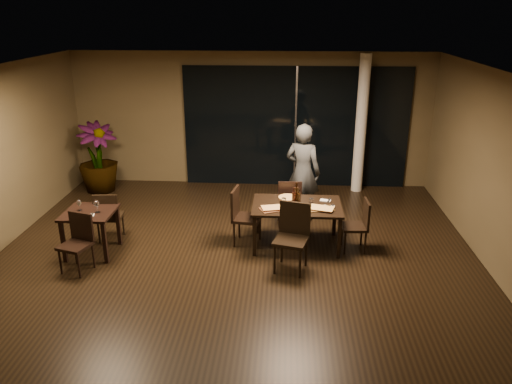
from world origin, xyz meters
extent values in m
plane|color=black|center=(0.00, 0.00, 0.00)|extent=(8.00, 8.00, 0.00)
cube|color=brown|center=(0.00, 4.05, 1.50)|extent=(8.00, 0.10, 3.00)
cube|color=brown|center=(0.00, -4.05, 1.50)|extent=(8.00, 0.10, 3.00)
cube|color=brown|center=(4.05, 0.00, 1.50)|extent=(0.10, 8.00, 3.00)
cube|color=white|center=(0.00, 0.00, 3.02)|extent=(8.00, 8.00, 0.04)
cube|color=black|center=(1.00, 3.96, 1.35)|extent=(5.00, 0.06, 2.70)
cylinder|color=silver|center=(2.40, 3.65, 1.50)|extent=(0.24, 0.24, 3.00)
cube|color=black|center=(1.00, 0.80, 0.73)|extent=(1.50, 1.00, 0.04)
cube|color=black|center=(0.31, 0.36, 0.35)|extent=(0.06, 0.06, 0.71)
cube|color=black|center=(1.69, 0.36, 0.35)|extent=(0.06, 0.06, 0.71)
cube|color=black|center=(0.31, 1.24, 0.35)|extent=(0.06, 0.06, 0.71)
cube|color=black|center=(1.69, 1.24, 0.35)|extent=(0.06, 0.06, 0.71)
cube|color=black|center=(-2.40, 0.30, 0.73)|extent=(0.80, 0.80, 0.04)
cube|color=black|center=(-2.74, -0.04, 0.35)|extent=(0.06, 0.06, 0.71)
cube|color=black|center=(-2.06, -0.04, 0.35)|extent=(0.06, 0.06, 0.71)
cube|color=black|center=(-2.74, 0.64, 0.35)|extent=(0.06, 0.06, 0.71)
cube|color=black|center=(-2.06, 0.64, 0.35)|extent=(0.06, 0.06, 0.71)
cube|color=black|center=(0.87, 1.66, 0.44)|extent=(0.46, 0.46, 0.05)
cylinder|color=black|center=(1.03, 1.85, 0.22)|extent=(0.04, 0.04, 0.44)
cylinder|color=black|center=(0.68, 1.83, 0.22)|extent=(0.04, 0.04, 0.44)
cylinder|color=black|center=(1.06, 1.50, 0.22)|extent=(0.04, 0.04, 0.44)
cylinder|color=black|center=(0.71, 1.48, 0.22)|extent=(0.04, 0.04, 0.44)
cube|color=black|center=(0.88, 1.47, 0.68)|extent=(0.43, 0.07, 0.49)
cube|color=black|center=(0.90, -0.08, 0.50)|extent=(0.60, 0.60, 0.06)
cylinder|color=black|center=(0.66, -0.22, 0.25)|extent=(0.04, 0.04, 0.50)
cylinder|color=black|center=(1.04, -0.33, 0.25)|extent=(0.04, 0.04, 0.50)
cylinder|color=black|center=(0.76, 0.17, 0.25)|extent=(0.04, 0.04, 0.50)
cylinder|color=black|center=(1.15, 0.06, 0.25)|extent=(0.04, 0.04, 0.50)
cube|color=black|center=(0.96, 0.14, 0.78)|extent=(0.49, 0.17, 0.56)
cube|color=black|center=(0.15, 0.82, 0.47)|extent=(0.52, 0.52, 0.05)
cylinder|color=black|center=(0.31, 0.61, 0.24)|extent=(0.04, 0.04, 0.47)
cylinder|color=black|center=(0.37, 0.98, 0.24)|extent=(0.04, 0.04, 0.47)
cylinder|color=black|center=(-0.06, 0.66, 0.24)|extent=(0.04, 0.04, 0.47)
cylinder|color=black|center=(-0.01, 1.04, 0.24)|extent=(0.04, 0.04, 0.47)
cube|color=black|center=(-0.06, 0.85, 0.73)|extent=(0.11, 0.46, 0.52)
cube|color=black|center=(1.97, 0.68, 0.42)|extent=(0.43, 0.43, 0.05)
cylinder|color=black|center=(1.79, 0.84, 0.21)|extent=(0.03, 0.03, 0.42)
cylinder|color=black|center=(1.81, 0.51, 0.21)|extent=(0.03, 0.03, 0.42)
cylinder|color=black|center=(2.13, 0.86, 0.21)|extent=(0.03, 0.03, 0.42)
cylinder|color=black|center=(2.15, 0.53, 0.21)|extent=(0.03, 0.03, 0.42)
cube|color=black|center=(2.16, 0.69, 0.66)|extent=(0.06, 0.41, 0.47)
cube|color=black|center=(-2.27, 0.84, 0.43)|extent=(0.45, 0.45, 0.05)
cylinder|color=black|center=(-2.11, 1.03, 0.22)|extent=(0.03, 0.03, 0.43)
cylinder|color=black|center=(-2.46, 1.00, 0.22)|extent=(0.03, 0.03, 0.43)
cylinder|color=black|center=(-2.08, 0.68, 0.22)|extent=(0.03, 0.03, 0.43)
cylinder|color=black|center=(-2.43, 0.66, 0.22)|extent=(0.03, 0.03, 0.43)
cube|color=black|center=(-2.25, 0.65, 0.67)|extent=(0.42, 0.07, 0.48)
cube|color=black|center=(-2.42, -0.32, 0.43)|extent=(0.53, 0.53, 0.05)
cylinder|color=black|center=(-2.64, -0.43, 0.22)|extent=(0.03, 0.03, 0.43)
cylinder|color=black|center=(-2.31, -0.54, 0.22)|extent=(0.03, 0.03, 0.43)
cylinder|color=black|center=(-2.53, -0.10, 0.22)|extent=(0.03, 0.03, 0.43)
cylinder|color=black|center=(-2.20, -0.20, 0.22)|extent=(0.03, 0.03, 0.43)
cube|color=black|center=(-2.36, -0.14, 0.67)|extent=(0.42, 0.16, 0.48)
imported|color=#313537|center=(1.13, 2.01, 0.94)|extent=(0.75, 0.63, 1.88)
imported|color=#1D4918|center=(-3.33, 3.26, 0.77)|extent=(1.19, 1.19, 1.54)
cube|color=#482817|center=(0.66, 0.59, 0.76)|extent=(0.61, 0.48, 0.01)
cube|color=#4D3418|center=(1.35, 0.62, 0.76)|extent=(0.55, 0.37, 0.01)
cylinder|color=red|center=(0.85, 1.11, 0.76)|extent=(0.33, 0.33, 0.01)
cylinder|color=white|center=(0.78, 0.87, 0.79)|extent=(0.08, 0.08, 0.09)
cylinder|color=white|center=(1.24, 0.90, 0.79)|extent=(0.07, 0.07, 0.08)
cube|color=white|center=(1.54, 0.73, 0.76)|extent=(0.19, 0.13, 0.01)
cube|color=white|center=(1.49, 1.01, 0.76)|extent=(0.20, 0.14, 0.01)
cube|color=white|center=(-2.34, 0.12, 0.76)|extent=(0.20, 0.14, 0.01)
camera|label=1|loc=(0.79, -7.04, 3.89)|focal=35.00mm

